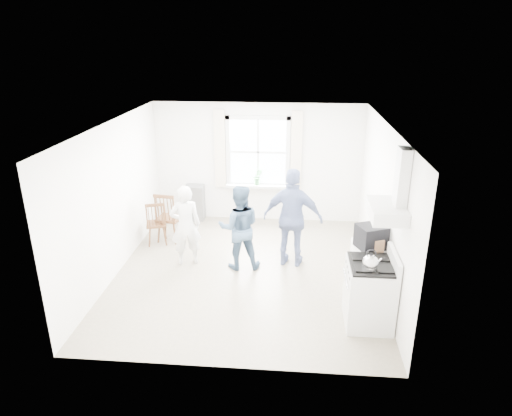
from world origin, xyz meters
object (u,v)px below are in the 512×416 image
Objects in this scene: stereo_stack at (371,237)px; windsor_chair_a at (156,219)px; person_left at (186,225)px; gas_stove at (370,293)px; person_right at (293,218)px; windsor_chair_b at (166,213)px; low_cabinet at (367,271)px; person_mid at (239,227)px.

stereo_stack is 4.22m from windsor_chair_a.
gas_stove is at bearing 133.78° from person_left.
person_right reaches higher than person_left.
person_right reaches higher than windsor_chair_b.
windsor_chair_a is at bearing -61.52° from person_left.
low_cabinet is 4.17m from windsor_chair_a.
low_cabinet is at bearing -22.33° from windsor_chair_a.
windsor_chair_a is at bearing -2.83° from person_right.
person_mid reaches higher than windsor_chair_b.
gas_stove is 2.09m from person_right.
person_right is at bearing -12.14° from windsor_chair_a.
person_left is at bearing -55.44° from windsor_chair_b.
person_left is at bearing -11.26° from person_mid.
low_cabinet is at bearing 84.54° from stereo_stack.
windsor_chair_b is 2.61m from person_right.
windsor_chair_a is at bearing 156.66° from stereo_stack.
person_left reaches higher than gas_stove.
gas_stove is 4.36m from windsor_chair_b.
gas_stove is 1.24× the size of low_cabinet.
person_right is (2.66, -0.57, 0.35)m from windsor_chair_a.
person_mid is at bearing -23.68° from windsor_chair_a.
gas_stove is 0.70m from low_cabinet.
stereo_stack is at bearing -95.46° from low_cabinet.
windsor_chair_b is 1.05m from person_left.
low_cabinet is 1.76× the size of stereo_stack.
low_cabinet is at bearing -25.22° from windsor_chair_b.
person_left is at bearing 13.42° from person_right.
low_cabinet is 0.99× the size of windsor_chair_a.
person_right is (1.90, 0.14, 0.15)m from person_left.
person_mid is at bearing 158.26° from person_left.
stereo_stack is (-0.01, -0.08, 0.63)m from low_cabinet.
windsor_chair_a is 0.24m from windsor_chair_b.
stereo_stack reaches higher than windsor_chair_a.
person_mid is (1.56, -0.91, 0.13)m from windsor_chair_b.
windsor_chair_a is 2.74m from person_right.
person_right is (-1.18, 1.09, -0.18)m from stereo_stack.
person_left reaches higher than windsor_chair_a.
person_right reaches higher than stereo_stack.
person_mid is (-2.05, 1.52, 0.28)m from gas_stove.
windsor_chair_b is at bearing -74.13° from person_left.
gas_stove is 2.19× the size of stereo_stack.
person_mid is (0.97, -0.05, 0.02)m from person_left.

